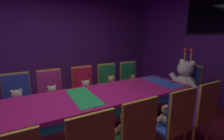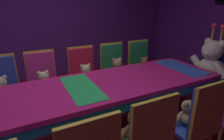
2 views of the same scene
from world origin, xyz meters
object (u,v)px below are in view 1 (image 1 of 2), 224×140
chair_left_2 (51,92)px  teddy_left_4 (111,84)px  chair_left_5 (129,79)px  chair_right_4 (175,119)px  chair_left_4 (108,82)px  teddy_right_3 (127,126)px  banquet_table (84,103)px  chair_right_3 (135,133)px  teddy_left_5 (133,81)px  wall_tv (221,12)px  throne_chair (189,83)px  teddy_left_3 (86,89)px  chair_left_3 (84,86)px  teddy_left_2 (52,95)px  chair_right_5 (201,109)px  chair_left_1 (18,97)px  teddy_left_1 (17,101)px  teddy_right_4 (166,116)px  king_teddy_bear (184,78)px

chair_left_2 → teddy_left_4: chair_left_2 is taller
chair_left_5 → chair_right_4: size_ratio=1.00×
chair_left_4 → teddy_right_3: size_ratio=2.84×
banquet_table → chair_right_3: size_ratio=3.55×
teddy_left_5 → teddy_right_3: bearing=-38.6°
chair_right_4 → wall_tv: 2.82m
throne_chair → wall_tv: 1.67m
chair_right_3 → teddy_right_3: size_ratio=2.84×
teddy_left_3 → teddy_left_4: 0.55m
chair_left_3 → teddy_left_4: chair_left_3 is taller
teddy_left_2 → chair_right_5: 2.30m
chair_right_3 → chair_left_5: bearing=-33.6°
chair_left_1 → chair_left_4: bearing=90.8°
chair_left_1 → teddy_left_5: 2.22m
teddy_left_3 → teddy_left_4: bearing=91.6°
teddy_left_1 → teddy_left_4: 1.67m
chair_left_4 → wall_tv: size_ratio=0.63×
teddy_left_3 → chair_left_1: bearing=-97.1°
teddy_right_3 → teddy_left_3: bearing=-1.8°
teddy_left_2 → teddy_left_5: (-0.02, 1.70, -0.01)m
chair_right_3 → wall_tv: size_ratio=0.63×
chair_left_4 → chair_right_5: 1.80m
banquet_table → teddy_right_4: banquet_table is taller
chair_right_3 → teddy_right_4: size_ratio=3.50×
chair_left_4 → chair_right_4: bearing=0.1°
chair_left_3 → king_teddy_bear: size_ratio=1.14×
teddy_left_3 → wall_tv: bearing=75.8°
chair_left_5 → chair_right_3: (1.72, -1.14, 0.00)m
chair_right_3 → teddy_left_2: bearing=19.7°
chair_left_4 → king_teddy_bear: (0.87, 1.28, 0.14)m
teddy_right_4 → chair_left_2: bearing=36.2°
teddy_right_4 → chair_right_5: size_ratio=0.29×
teddy_left_5 → teddy_right_4: size_ratio=0.98×
teddy_left_1 → chair_right_4: (1.56, 1.67, 0.01)m
teddy_left_5 → teddy_left_4: bearing=-89.3°
teddy_right_3 → chair_left_4: bearing=-20.6°
teddy_left_3 → teddy_left_4: (-0.01, 0.55, 0.01)m
teddy_left_5 → chair_right_5: size_ratio=0.28×
chair_left_2 → chair_right_5: (1.71, 1.68, 0.00)m
chair_left_3 → chair_right_3: same height
chair_left_2 → chair_left_3: size_ratio=1.00×
chair_left_3 → chair_left_5: 1.10m
teddy_left_2 → king_teddy_bear: bearing=73.5°
chair_right_5 → chair_left_5: bearing=-0.8°
teddy_left_5 → chair_right_5: bearing=-0.8°
teddy_left_3 → king_teddy_bear: 1.96m
teddy_right_3 → chair_left_5: bearing=-36.0°
banquet_table → chair_right_4: (0.86, 0.85, -0.06)m
throne_chair → chair_left_2: bearing=-18.4°
chair_left_2 → teddy_left_3: size_ratio=3.13×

